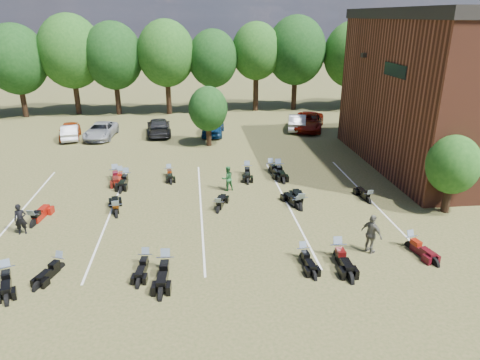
{
  "coord_description": "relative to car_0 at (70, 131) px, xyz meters",
  "views": [
    {
      "loc": [
        -3.23,
        -19.23,
        10.2
      ],
      "look_at": [
        -0.65,
        4.0,
        1.2
      ],
      "focal_mm": 32.0,
      "sensor_mm": 36.0,
      "label": 1
    }
  ],
  "objects": [
    {
      "name": "motorcycle_9",
      "position": [
        12.09,
        -16.63,
        -0.69
      ],
      "size": [
        1.24,
        2.24,
        1.19
      ],
      "primitive_type": null,
      "rotation": [
        0.0,
        0.0,
        2.86
      ],
      "color": "black",
      "rests_on": "ground"
    },
    {
      "name": "motorcycle_14",
      "position": [
        5.59,
        -10.77,
        -0.69
      ],
      "size": [
        1.2,
        2.57,
        1.38
      ],
      "primitive_type": null,
      "rotation": [
        0.0,
        0.0,
        0.18
      ],
      "color": "#440D09",
      "rests_on": "ground"
    },
    {
      "name": "motorcycle_15",
      "position": [
        5.92,
        -10.88,
        -0.69
      ],
      "size": [
        0.96,
        2.29,
        1.24
      ],
      "primitive_type": null,
      "rotation": [
        0.0,
        0.0,
        0.12
      ],
      "color": "maroon",
      "rests_on": "ground"
    },
    {
      "name": "car_4",
      "position": [
        12.68,
        -0.05,
        0.08
      ],
      "size": [
        2.4,
        4.72,
        1.54
      ],
      "primitive_type": "imported",
      "rotation": [
        0.0,
        0.0,
        -0.13
      ],
      "color": "navy",
      "rests_on": "ground"
    },
    {
      "name": "car_7",
      "position": [
        28.17,
        0.98,
        -0.03
      ],
      "size": [
        3.29,
        4.93,
        1.33
      ],
      "primitive_type": "imported",
      "rotation": [
        0.0,
        0.0,
        3.48
      ],
      "color": "#3D3C42",
      "rests_on": "ground"
    },
    {
      "name": "tree_line",
      "position": [
        13.13,
        9.99,
        5.62
      ],
      "size": [
        56.0,
        6.0,
        9.79
      ],
      "color": "black",
      "rests_on": "ground"
    },
    {
      "name": "car_0",
      "position": [
        0.0,
        0.0,
        0.0
      ],
      "size": [
        2.24,
        4.26,
        1.38
      ],
      "primitive_type": "imported",
      "rotation": [
        0.0,
        0.0,
        0.16
      ],
      "color": "#99320D",
      "rests_on": "ground"
    },
    {
      "name": "car_2",
      "position": [
        2.69,
        -0.15,
        -0.02
      ],
      "size": [
        2.59,
        5.0,
        1.35
      ],
      "primitive_type": "imported",
      "rotation": [
        0.0,
        0.0,
        -0.08
      ],
      "color": "gray",
      "rests_on": "ground"
    },
    {
      "name": "motorcycle_1",
      "position": [
        4.93,
        -21.67,
        -0.69
      ],
      "size": [
        1.3,
        2.13,
        1.13
      ],
      "primitive_type": null,
      "rotation": [
        0.0,
        0.0,
        -0.35
      ],
      "color": "black",
      "rests_on": "ground"
    },
    {
      "name": "motorcycle_3",
      "position": [
        9.48,
        -22.33,
        -0.69
      ],
      "size": [
        0.95,
        2.54,
        1.39
      ],
      "primitive_type": null,
      "rotation": [
        0.0,
        0.0,
        -0.06
      ],
      "color": "black",
      "rests_on": "ground"
    },
    {
      "name": "car_5",
      "position": [
        20.72,
        0.89,
        0.05
      ],
      "size": [
        2.59,
        4.75,
        1.48
      ],
      "primitive_type": "imported",
      "rotation": [
        0.0,
        0.0,
        2.9
      ],
      "color": "#BBBCB7",
      "rests_on": "ground"
    },
    {
      "name": "car_6",
      "position": [
        21.79,
        0.75,
        0.1
      ],
      "size": [
        4.35,
        6.22,
        1.58
      ],
      "primitive_type": "imported",
      "rotation": [
        0.0,
        0.0,
        -0.34
      ],
      "color": "#630E05",
      "rests_on": "ground"
    },
    {
      "name": "motorcycle_5",
      "position": [
        17.1,
        -22.1,
        -0.69
      ],
      "size": [
        0.84,
        2.49,
        1.38
      ],
      "primitive_type": null,
      "rotation": [
        0.0,
        0.0,
        -0.02
      ],
      "color": "black",
      "rests_on": "ground"
    },
    {
      "name": "motorcycle_17",
      "position": [
        9.12,
        -10.58,
        -0.69
      ],
      "size": [
        0.87,
        2.08,
        1.13
      ],
      "primitive_type": null,
      "rotation": [
        0.0,
        0.0,
        0.11
      ],
      "color": "black",
      "rests_on": "ground"
    },
    {
      "name": "motorcycle_0",
      "position": [
        3.04,
        -22.3,
        -0.69
      ],
      "size": [
        1.42,
        2.37,
        1.26
      ],
      "primitive_type": null,
      "rotation": [
        0.0,
        0.0,
        0.34
      ],
      "color": "black",
      "rests_on": "ground"
    },
    {
      "name": "motorcycle_13",
      "position": [
        20.88,
        -16.36,
        -0.69
      ],
      "size": [
        0.8,
        2.09,
        1.14
      ],
      "primitive_type": null,
      "rotation": [
        0.0,
        0.0,
        3.22
      ],
      "color": "black",
      "rests_on": "ground"
    },
    {
      "name": "young_tree_midfield",
      "position": [
        12.13,
        -3.51,
        2.4
      ],
      "size": [
        3.2,
        3.2,
        4.7
      ],
      "color": "black",
      "rests_on": "ground"
    },
    {
      "name": "motorcycle_19",
      "position": [
        16.59,
        -10.9,
        -0.69
      ],
      "size": [
        0.8,
        2.5,
        1.4
      ],
      "primitive_type": null,
      "rotation": [
        0.0,
        0.0,
        -0.0
      ],
      "color": "black",
      "rests_on": "ground"
    },
    {
      "name": "motorcycle_11",
      "position": [
        16.72,
        -16.8,
        -0.69
      ],
      "size": [
        0.94,
        2.55,
        1.4
      ],
      "primitive_type": null,
      "rotation": [
        0.0,
        0.0,
        3.09
      ],
      "color": "black",
      "rests_on": "ground"
    },
    {
      "name": "motorcycle_12",
      "position": [
        16.54,
        -16.78,
        -0.69
      ],
      "size": [
        1.22,
        2.25,
        1.2
      ],
      "primitive_type": null,
      "rotation": [
        0.0,
        0.0,
        3.4
      ],
      "color": "black",
      "rests_on": "ground"
    },
    {
      "name": "person_green",
      "position": [
        12.85,
        -13.58,
        0.1
      ],
      "size": [
        0.92,
        0.82,
        1.57
      ],
      "primitive_type": "imported",
      "rotation": [
        0.0,
        0.0,
        3.49
      ],
      "color": "#24622F",
      "rests_on": "ground"
    },
    {
      "name": "motorcycle_7",
      "position": [
        2.43,
        -17.29,
        -0.69
      ],
      "size": [
        1.09,
        2.42,
        1.3
      ],
      "primitive_type": null,
      "rotation": [
        0.0,
        0.0,
        2.99
      ],
      "color": "maroon",
      "rests_on": "ground"
    },
    {
      "name": "parking_lines",
      "position": [
        11.13,
        -16.01,
        -0.68
      ],
      "size": [
        20.1,
        14.0,
        0.01
      ],
      "color": "silver",
      "rests_on": "ground"
    },
    {
      "name": "ground",
      "position": [
        14.13,
        -19.01,
        -0.69
      ],
      "size": [
        160.0,
        160.0,
        0.0
      ],
      "primitive_type": "plane",
      "color": "brown",
      "rests_on": "ground"
    },
    {
      "name": "car_1",
      "position": [
        0.07,
        -0.24,
        -0.04
      ],
      "size": [
        2.17,
        4.13,
        1.29
      ],
      "primitive_type": "imported",
      "rotation": [
        0.0,
        0.0,
        3.35
      ],
      "color": "silver",
      "rests_on": "ground"
    },
    {
      "name": "motorcycle_18",
      "position": [
        14.42,
        -10.89,
        -0.69
      ],
      "size": [
        0.95,
        2.39,
        1.3
      ],
      "primitive_type": null,
      "rotation": [
        0.0,
        0.0,
        -0.09
      ],
      "color": "black",
      "rests_on": "ground"
    },
    {
      "name": "motorcycle_16",
      "position": [
        6.37,
        -11.46,
        -0.69
      ],
      "size": [
        0.9,
        2.4,
        1.31
      ],
      "primitive_type": null,
      "rotation": [
        0.0,
        0.0,
        -0.06
      ],
      "color": "black",
      "rests_on": "ground"
    },
    {
      "name": "motorcycle_4",
      "position": [
        15.53,
        -22.03,
        -0.69
      ],
      "size": [
        0.79,
        2.1,
        1.15
      ],
      "primitive_type": null,
      "rotation": [
        0.0,
        0.0,
        0.07
      ],
      "color": "black",
      "rests_on": "ground"
    },
    {
      "name": "motorcycle_8",
      "position": [
        6.53,
        -16.57,
        -0.69
      ],
      "size": [
        1.19,
        2.48,
        1.32
      ],
      "primitive_type": null,
      "rotation": [
        0.0,
        0.0,
        3.33
      ],
      "color": "black",
      "rests_on": "ground"
    },
    {
      "name": "motorcycle_20",
      "position": [
        16.15,
        -10.53,
        -0.69
      ],
      "size": [
        1.16,
        2.45,
        1.31
      ],
      "primitive_type": null,
      "rotation": [
        0.0,
        0.0,
        0.18
      ],
      "color": "black",
      "rests_on": "ground"
    },
    {
      "name": "person_grey",
      "position": [
        18.74,
        -21.8,
        0.25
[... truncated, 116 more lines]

